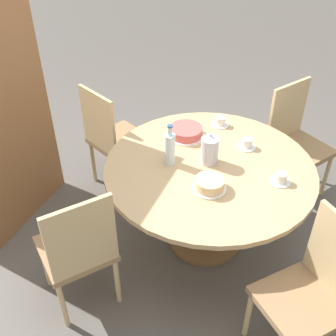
{
  "coord_description": "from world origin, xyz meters",
  "views": [
    {
      "loc": [
        -2.17,
        -0.61,
        2.42
      ],
      "look_at": [
        0.0,
        0.3,
        0.6
      ],
      "focal_mm": 45.0,
      "sensor_mm": 36.0,
      "label": 1
    }
  ],
  "objects_px": {
    "chair_a": "(113,137)",
    "chair_c": "(312,291)",
    "cup_b": "(281,179)",
    "cup_c": "(220,122)",
    "chair_d": "(295,140)",
    "cup_a": "(247,144)",
    "coffee_pot": "(210,149)",
    "cake_second": "(210,184)",
    "water_bottle": "(170,148)",
    "chair_b": "(78,249)",
    "cake_main": "(186,132)"
  },
  "relations": [
    {
      "from": "chair_a",
      "to": "chair_c",
      "type": "relative_size",
      "value": 1.0
    },
    {
      "from": "cup_b",
      "to": "cup_c",
      "type": "xyz_separation_m",
      "value": [
        0.51,
        0.56,
        0.0
      ]
    },
    {
      "from": "chair_d",
      "to": "cup_a",
      "type": "distance_m",
      "value": 0.67
    },
    {
      "from": "coffee_pot",
      "to": "cup_a",
      "type": "relative_size",
      "value": 1.7
    },
    {
      "from": "chair_c",
      "to": "cup_c",
      "type": "bearing_deg",
      "value": 168.99
    },
    {
      "from": "chair_c",
      "to": "coffee_pot",
      "type": "bearing_deg",
      "value": -177.14
    },
    {
      "from": "coffee_pot",
      "to": "chair_d",
      "type": "bearing_deg",
      "value": -30.21
    },
    {
      "from": "chair_a",
      "to": "cup_b",
      "type": "relative_size",
      "value": 7.1
    },
    {
      "from": "chair_a",
      "to": "cup_b",
      "type": "height_order",
      "value": "chair_a"
    },
    {
      "from": "cup_a",
      "to": "cup_c",
      "type": "relative_size",
      "value": 1.0
    },
    {
      "from": "cake_second",
      "to": "cup_b",
      "type": "distance_m",
      "value": 0.46
    },
    {
      "from": "water_bottle",
      "to": "cake_second",
      "type": "height_order",
      "value": "water_bottle"
    },
    {
      "from": "chair_b",
      "to": "cup_c",
      "type": "xyz_separation_m",
      "value": [
        1.34,
        -0.45,
        0.23
      ]
    },
    {
      "from": "cake_main",
      "to": "cup_b",
      "type": "xyz_separation_m",
      "value": [
        -0.26,
        -0.74,
        -0.01
      ]
    },
    {
      "from": "chair_c",
      "to": "cup_a",
      "type": "bearing_deg",
      "value": 165.11
    },
    {
      "from": "cake_main",
      "to": "cup_a",
      "type": "xyz_separation_m",
      "value": [
        0.04,
        -0.45,
        -0.01
      ]
    },
    {
      "from": "chair_d",
      "to": "cake_main",
      "type": "distance_m",
      "value": 0.98
    },
    {
      "from": "cup_a",
      "to": "cup_b",
      "type": "relative_size",
      "value": 1.0
    },
    {
      "from": "chair_a",
      "to": "cup_a",
      "type": "relative_size",
      "value": 7.1
    },
    {
      "from": "chair_d",
      "to": "cake_main",
      "type": "xyz_separation_m",
      "value": [
        -0.59,
        0.74,
        0.24
      ]
    },
    {
      "from": "chair_c",
      "to": "chair_d",
      "type": "relative_size",
      "value": 1.0
    },
    {
      "from": "chair_d",
      "to": "cup_a",
      "type": "height_order",
      "value": "chair_d"
    },
    {
      "from": "chair_c",
      "to": "cup_a",
      "type": "xyz_separation_m",
      "value": [
        0.9,
        0.62,
        0.23
      ]
    },
    {
      "from": "coffee_pot",
      "to": "cup_c",
      "type": "relative_size",
      "value": 1.7
    },
    {
      "from": "chair_d",
      "to": "water_bottle",
      "type": "relative_size",
      "value": 3.2
    },
    {
      "from": "cake_main",
      "to": "cup_c",
      "type": "height_order",
      "value": "cake_main"
    },
    {
      "from": "chair_d",
      "to": "cup_c",
      "type": "distance_m",
      "value": 0.69
    },
    {
      "from": "chair_a",
      "to": "chair_d",
      "type": "xyz_separation_m",
      "value": [
        0.55,
        -1.39,
        0.0
      ]
    },
    {
      "from": "cup_c",
      "to": "cake_main",
      "type": "bearing_deg",
      "value": 142.62
    },
    {
      "from": "chair_b",
      "to": "chair_c",
      "type": "height_order",
      "value": "same"
    },
    {
      "from": "chair_c",
      "to": "cake_main",
      "type": "distance_m",
      "value": 1.39
    },
    {
      "from": "chair_b",
      "to": "cake_main",
      "type": "distance_m",
      "value": 1.15
    },
    {
      "from": "chair_b",
      "to": "water_bottle",
      "type": "height_order",
      "value": "water_bottle"
    },
    {
      "from": "cake_main",
      "to": "water_bottle",
      "type": "bearing_deg",
      "value": -177.31
    },
    {
      "from": "chair_a",
      "to": "cup_a",
      "type": "xyz_separation_m",
      "value": [
        -0.01,
        -1.1,
        0.23
      ]
    },
    {
      "from": "chair_d",
      "to": "chair_c",
      "type": "bearing_deg",
      "value": -135.37
    },
    {
      "from": "chair_a",
      "to": "cup_a",
      "type": "bearing_deg",
      "value": -157.45
    },
    {
      "from": "chair_b",
      "to": "cup_b",
      "type": "height_order",
      "value": "chair_b"
    },
    {
      "from": "chair_b",
      "to": "chair_d",
      "type": "distance_m",
      "value": 1.96
    },
    {
      "from": "cup_a",
      "to": "chair_b",
      "type": "bearing_deg",
      "value": 147.86
    },
    {
      "from": "chair_b",
      "to": "cup_c",
      "type": "height_order",
      "value": "chair_b"
    },
    {
      "from": "cake_second",
      "to": "cup_a",
      "type": "distance_m",
      "value": 0.55
    },
    {
      "from": "water_bottle",
      "to": "cup_b",
      "type": "distance_m",
      "value": 0.74
    },
    {
      "from": "chair_d",
      "to": "coffee_pot",
      "type": "bearing_deg",
      "value": -178.26
    },
    {
      "from": "chair_c",
      "to": "cup_a",
      "type": "height_order",
      "value": "chair_c"
    },
    {
      "from": "chair_d",
      "to": "cake_second",
      "type": "distance_m",
      "value": 1.19
    },
    {
      "from": "cup_a",
      "to": "cake_second",
      "type": "bearing_deg",
      "value": 169.34
    },
    {
      "from": "chair_c",
      "to": "cup_b",
      "type": "height_order",
      "value": "chair_c"
    },
    {
      "from": "cup_a",
      "to": "cup_b",
      "type": "bearing_deg",
      "value": -135.19
    },
    {
      "from": "chair_c",
      "to": "cake_second",
      "type": "distance_m",
      "value": 0.84
    }
  ]
}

